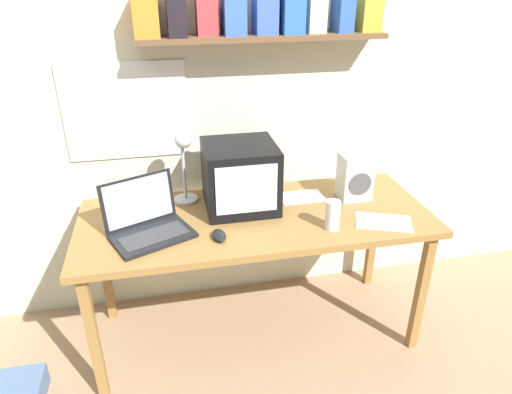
# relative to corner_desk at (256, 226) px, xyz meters

# --- Properties ---
(ground_plane) EXTENTS (12.00, 12.00, 0.00)m
(ground_plane) POSITION_rel_corner_desk_xyz_m (0.00, 0.00, -0.68)
(ground_plane) COLOR #A28263
(back_wall) EXTENTS (5.60, 0.24, 2.60)m
(back_wall) POSITION_rel_corner_desk_xyz_m (0.00, 0.44, 0.63)
(back_wall) COLOR beige
(back_wall) RESTS_ON ground_plane
(corner_desk) EXTENTS (1.73, 0.69, 0.74)m
(corner_desk) POSITION_rel_corner_desk_xyz_m (0.00, 0.00, 0.00)
(corner_desk) COLOR olive
(corner_desk) RESTS_ON ground_plane
(crt_monitor) EXTENTS (0.35, 0.35, 0.33)m
(crt_monitor) POSITION_rel_corner_desk_xyz_m (-0.06, 0.11, 0.23)
(crt_monitor) COLOR black
(crt_monitor) RESTS_ON corner_desk
(laptop) EXTENTS (0.42, 0.38, 0.25)m
(laptop) POSITION_rel_corner_desk_xyz_m (-0.52, -0.06, 0.13)
(laptop) COLOR black
(laptop) RESTS_ON corner_desk
(desk_lamp) EXTENTS (0.12, 0.16, 0.40)m
(desk_lamp) POSITION_rel_corner_desk_xyz_m (-0.32, 0.20, 0.32)
(desk_lamp) COLOR silver
(desk_lamp) RESTS_ON corner_desk
(juice_glass) EXTENTS (0.07, 0.07, 0.14)m
(juice_glass) POSITION_rel_corner_desk_xyz_m (0.32, -0.20, 0.13)
(juice_glass) COLOR white
(juice_glass) RESTS_ON corner_desk
(space_heater) EXTENTS (0.16, 0.14, 0.24)m
(space_heater) POSITION_rel_corner_desk_xyz_m (0.55, 0.09, 0.18)
(space_heater) COLOR silver
(space_heater) RESTS_ON corner_desk
(computer_mouse) EXTENTS (0.07, 0.11, 0.03)m
(computer_mouse) POSITION_rel_corner_desk_xyz_m (-0.21, -0.18, 0.08)
(computer_mouse) COLOR black
(computer_mouse) RESTS_ON corner_desk
(loose_paper_near_laptop) EXTENTS (0.23, 0.15, 0.00)m
(loose_paper_near_laptop) POSITION_rel_corner_desk_xyz_m (0.28, 0.14, 0.06)
(loose_paper_near_laptop) COLOR white
(loose_paper_near_laptop) RESTS_ON corner_desk
(open_notebook) EXTENTS (0.30, 0.25, 0.00)m
(open_notebook) POSITION_rel_corner_desk_xyz_m (0.58, -0.20, 0.06)
(open_notebook) COLOR white
(open_notebook) RESTS_ON corner_desk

